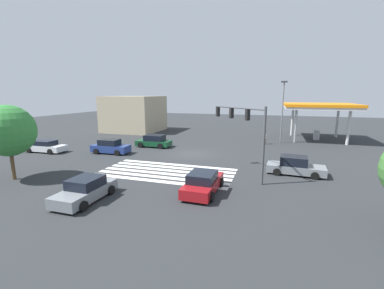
# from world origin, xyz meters

# --- Properties ---
(ground_plane) EXTENTS (116.76, 116.76, 0.00)m
(ground_plane) POSITION_xyz_m (0.00, 0.00, 0.00)
(ground_plane) COLOR #2B2D30
(crosswalk_markings) EXTENTS (11.30, 5.35, 0.01)m
(crosswalk_markings) POSITION_xyz_m (0.00, -7.11, 0.00)
(crosswalk_markings) COLOR silver
(crosswalk_markings) RESTS_ON ground_plane
(traffic_signal_mast) EXTENTS (4.62, 4.62, 5.69)m
(traffic_signal_mast) POSITION_xyz_m (6.21, -6.21, 4.25)
(traffic_signal_mast) COLOR #47474C
(traffic_signal_mast) RESTS_ON ground_plane
(car_0) EXTENTS (2.10, 4.25, 1.43)m
(car_0) POSITION_xyz_m (-2.52, -14.07, 0.65)
(car_0) COLOR gray
(car_0) RESTS_ON ground_plane
(car_1) EXTENTS (4.31, 2.28, 1.52)m
(car_1) POSITION_xyz_m (-5.75, 2.33, 0.72)
(car_1) COLOR #144728
(car_1) RESTS_ON ground_plane
(car_2) EXTENTS (4.27, 2.04, 1.58)m
(car_2) POSITION_xyz_m (-8.81, -2.45, 0.73)
(car_2) COLOR navy
(car_2) RESTS_ON ground_plane
(car_3) EXTENTS (4.73, 2.14, 1.35)m
(car_3) POSITION_xyz_m (-16.36, -4.13, 0.64)
(car_3) COLOR silver
(car_3) RESTS_ON ground_plane
(car_4) EXTENTS (4.64, 2.32, 1.51)m
(car_4) POSITION_xyz_m (10.33, -4.45, 0.68)
(car_4) COLOR gray
(car_4) RESTS_ON ground_plane
(car_5) EXTENTS (2.17, 4.51, 1.43)m
(car_5) POSITION_xyz_m (4.13, -10.61, 0.66)
(car_5) COLOR maroon
(car_5) RESTS_ON ground_plane
(gas_station_canopy) EXTENTS (9.37, 9.37, 5.21)m
(gas_station_canopy) POSITION_xyz_m (14.56, 14.19, 4.70)
(gas_station_canopy) COLOR silver
(gas_station_canopy) RESTS_ON ground_plane
(corner_building) EXTENTS (8.92, 8.92, 6.19)m
(corner_building) POSITION_xyz_m (-15.40, 14.37, 3.09)
(corner_building) COLOR tan
(corner_building) RESTS_ON ground_plane
(pedestrian) EXTENTS (0.41, 0.40, 1.55)m
(pedestrian) POSITION_xyz_m (7.52, 8.31, 0.86)
(pedestrian) COLOR brown
(pedestrian) RESTS_ON ground_plane
(street_light_pole_a) EXTENTS (0.80, 0.36, 8.23)m
(street_light_pole_a) POSITION_xyz_m (9.51, 10.00, 4.91)
(street_light_pole_a) COLOR slate
(street_light_pole_a) RESTS_ON ground_plane
(tree_corner_b) EXTENTS (3.88, 3.88, 5.77)m
(tree_corner_b) POSITION_xyz_m (-10.59, -12.44, 3.82)
(tree_corner_b) COLOR brown
(tree_corner_b) RESTS_ON ground_plane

